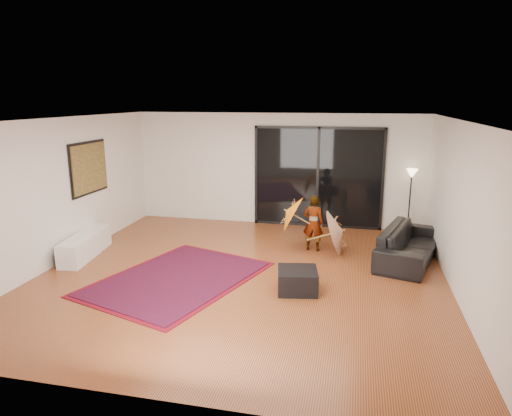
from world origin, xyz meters
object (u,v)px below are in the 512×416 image
(ottoman, at_px, (297,280))
(child, at_px, (313,223))
(media_console, at_px, (85,245))
(sofa, at_px, (409,244))

(ottoman, height_order, child, child)
(media_console, height_order, child, child)
(media_console, xyz_separation_m, ottoman, (4.30, -0.75, -0.04))
(sofa, relative_size, ottoman, 3.52)
(media_console, height_order, ottoman, media_console)
(ottoman, xyz_separation_m, child, (0.04, 2.08, 0.40))
(child, bearing_deg, sofa, 177.37)
(sofa, distance_m, ottoman, 2.68)
(ottoman, bearing_deg, sofa, 44.71)
(sofa, bearing_deg, media_console, 116.90)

